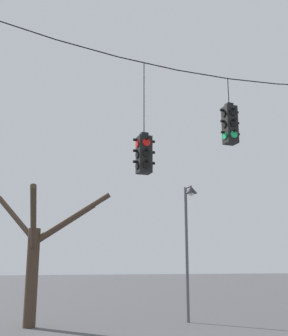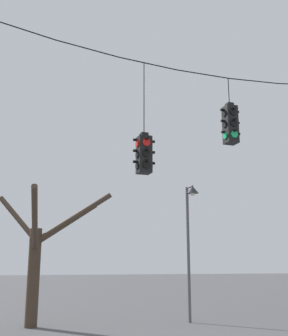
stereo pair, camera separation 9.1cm
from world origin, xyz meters
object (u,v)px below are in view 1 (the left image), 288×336
street_lamp (189,220)px  bare_tree (38,253)px  traffic_light_over_intersection (144,154)px  traffic_light_near_left_pole (230,124)px

street_lamp → bare_tree: street_lamp is taller
traffic_light_over_intersection → street_lamp: size_ratio=0.57×
bare_tree → traffic_light_near_left_pole: bearing=-55.5°
traffic_light_over_intersection → bare_tree: traffic_light_over_intersection is taller
traffic_light_over_intersection → street_lamp: (3.98, 5.70, -0.97)m
traffic_light_near_left_pole → street_lamp: 6.22m
traffic_light_over_intersection → street_lamp: bearing=55.1°
traffic_light_over_intersection → traffic_light_near_left_pole: (2.56, 0.00, 1.09)m
traffic_light_over_intersection → traffic_light_near_left_pole: size_ratio=1.55×
street_lamp → bare_tree: size_ratio=1.09×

